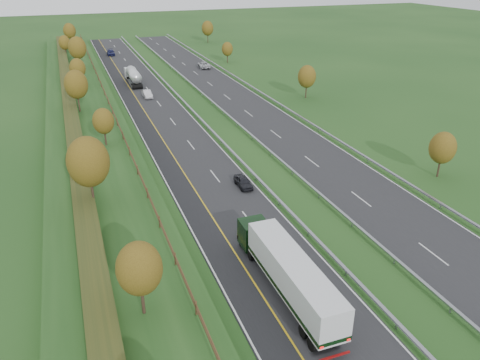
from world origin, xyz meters
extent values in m
plane|color=#1D4318|center=(8.00, 55.00, 0.00)|extent=(400.00, 400.00, 0.00)
cube|color=black|center=(0.00, 60.00, 0.02)|extent=(10.50, 200.00, 0.04)
cube|color=black|center=(16.50, 60.00, 0.02)|extent=(10.50, 200.00, 0.04)
cube|color=black|center=(-3.75, 60.00, 0.02)|extent=(3.00, 200.00, 0.04)
cube|color=silver|center=(-5.05, 60.00, 0.05)|extent=(0.15, 200.00, 0.01)
cube|color=gold|center=(-2.25, 60.00, 0.05)|extent=(0.15, 200.00, 0.01)
cube|color=silver|center=(5.05, 60.00, 0.05)|extent=(0.15, 200.00, 0.01)
cube|color=silver|center=(11.45, 60.00, 0.05)|extent=(0.15, 200.00, 0.01)
cube|color=silver|center=(21.55, 60.00, 0.05)|extent=(0.15, 200.00, 0.01)
cube|color=silver|center=(1.25, 11.00, 0.05)|extent=(0.15, 4.00, 0.01)
cube|color=silver|center=(15.25, 11.00, 0.05)|extent=(0.15, 4.00, 0.01)
cube|color=silver|center=(1.25, 23.00, 0.05)|extent=(0.15, 4.00, 0.01)
cube|color=silver|center=(15.25, 23.00, 0.05)|extent=(0.15, 4.00, 0.01)
cube|color=silver|center=(1.25, 35.00, 0.05)|extent=(0.15, 4.00, 0.01)
cube|color=silver|center=(15.25, 35.00, 0.05)|extent=(0.15, 4.00, 0.01)
cube|color=silver|center=(1.25, 47.00, 0.05)|extent=(0.15, 4.00, 0.01)
cube|color=silver|center=(15.25, 47.00, 0.05)|extent=(0.15, 4.00, 0.01)
cube|color=silver|center=(1.25, 59.00, 0.05)|extent=(0.15, 4.00, 0.01)
cube|color=silver|center=(15.25, 59.00, 0.05)|extent=(0.15, 4.00, 0.01)
cube|color=silver|center=(1.25, 71.00, 0.05)|extent=(0.15, 4.00, 0.01)
cube|color=silver|center=(15.25, 71.00, 0.05)|extent=(0.15, 4.00, 0.01)
cube|color=silver|center=(1.25, 83.00, 0.05)|extent=(0.15, 4.00, 0.01)
cube|color=silver|center=(15.25, 83.00, 0.05)|extent=(0.15, 4.00, 0.01)
cube|color=silver|center=(1.25, 95.00, 0.05)|extent=(0.15, 4.00, 0.01)
cube|color=silver|center=(15.25, 95.00, 0.05)|extent=(0.15, 4.00, 0.01)
cube|color=silver|center=(1.25, 107.00, 0.05)|extent=(0.15, 4.00, 0.01)
cube|color=silver|center=(15.25, 107.00, 0.05)|extent=(0.15, 4.00, 0.01)
cube|color=silver|center=(1.25, 119.00, 0.05)|extent=(0.15, 4.00, 0.01)
cube|color=silver|center=(15.25, 119.00, 0.05)|extent=(0.15, 4.00, 0.01)
cube|color=silver|center=(1.25, 131.00, 0.05)|extent=(0.15, 4.00, 0.01)
cube|color=silver|center=(15.25, 131.00, 0.05)|extent=(0.15, 4.00, 0.01)
cube|color=silver|center=(1.25, 143.00, 0.05)|extent=(0.15, 4.00, 0.01)
cube|color=silver|center=(15.25, 143.00, 0.05)|extent=(0.15, 4.00, 0.01)
cube|color=silver|center=(1.25, 155.00, 0.05)|extent=(0.15, 4.00, 0.01)
cube|color=silver|center=(15.25, 155.00, 0.05)|extent=(0.15, 4.00, 0.01)
cube|color=#1D4318|center=(-13.00, 60.00, 1.00)|extent=(12.00, 200.00, 2.00)
cube|color=#2B3616|center=(-15.00, 60.00, 2.55)|extent=(2.20, 180.00, 1.10)
cube|color=#422B19|center=(-8.50, 60.00, 2.55)|extent=(0.08, 184.00, 0.10)
cube|color=#422B19|center=(-8.50, 60.00, 2.95)|extent=(0.08, 184.00, 0.10)
cube|color=#422B19|center=(-8.50, 8.50, 2.60)|extent=(0.12, 0.12, 1.20)
cube|color=#422B19|center=(-8.50, 15.00, 2.60)|extent=(0.12, 0.12, 1.20)
cube|color=#422B19|center=(-8.50, 21.50, 2.60)|extent=(0.12, 0.12, 1.20)
cube|color=#422B19|center=(-8.50, 28.00, 2.60)|extent=(0.12, 0.12, 1.20)
cube|color=#422B19|center=(-8.50, 34.50, 2.60)|extent=(0.12, 0.12, 1.20)
cube|color=#422B19|center=(-8.50, 41.00, 2.60)|extent=(0.12, 0.12, 1.20)
cube|color=#422B19|center=(-8.50, 47.50, 2.60)|extent=(0.12, 0.12, 1.20)
cube|color=#422B19|center=(-8.50, 54.00, 2.60)|extent=(0.12, 0.12, 1.20)
cube|color=#422B19|center=(-8.50, 60.50, 2.60)|extent=(0.12, 0.12, 1.20)
cube|color=#422B19|center=(-8.50, 67.00, 2.60)|extent=(0.12, 0.12, 1.20)
cube|color=#422B19|center=(-8.50, 73.50, 2.60)|extent=(0.12, 0.12, 1.20)
cube|color=#422B19|center=(-8.50, 80.00, 2.60)|extent=(0.12, 0.12, 1.20)
cube|color=#422B19|center=(-8.50, 86.50, 2.60)|extent=(0.12, 0.12, 1.20)
cube|color=#422B19|center=(-8.50, 93.00, 2.60)|extent=(0.12, 0.12, 1.20)
cube|color=#422B19|center=(-8.50, 99.50, 2.60)|extent=(0.12, 0.12, 1.20)
cube|color=#422B19|center=(-8.50, 106.00, 2.60)|extent=(0.12, 0.12, 1.20)
cube|color=#422B19|center=(-8.50, 112.50, 2.60)|extent=(0.12, 0.12, 1.20)
cube|color=#422B19|center=(-8.50, 119.00, 2.60)|extent=(0.12, 0.12, 1.20)
cube|color=#422B19|center=(-8.50, 125.50, 2.60)|extent=(0.12, 0.12, 1.20)
cube|color=#422B19|center=(-8.50, 132.00, 2.60)|extent=(0.12, 0.12, 1.20)
cube|color=#422B19|center=(-8.50, 138.50, 2.60)|extent=(0.12, 0.12, 1.20)
cube|color=#422B19|center=(-8.50, 145.00, 2.60)|extent=(0.12, 0.12, 1.20)
cube|color=#422B19|center=(-8.50, 151.50, 2.60)|extent=(0.12, 0.12, 1.20)
cube|color=gray|center=(5.70, 60.00, 0.62)|extent=(0.32, 200.00, 0.18)
cube|color=gray|center=(5.70, 4.00, 0.28)|extent=(0.10, 0.14, 0.56)
cube|color=gray|center=(5.70, 11.00, 0.28)|extent=(0.10, 0.14, 0.56)
cube|color=gray|center=(5.70, 18.00, 0.28)|extent=(0.10, 0.14, 0.56)
cube|color=gray|center=(5.70, 25.00, 0.28)|extent=(0.10, 0.14, 0.56)
cube|color=gray|center=(5.70, 32.00, 0.28)|extent=(0.10, 0.14, 0.56)
cube|color=gray|center=(5.70, 39.00, 0.28)|extent=(0.10, 0.14, 0.56)
cube|color=gray|center=(5.70, 46.00, 0.28)|extent=(0.10, 0.14, 0.56)
cube|color=gray|center=(5.70, 53.00, 0.28)|extent=(0.10, 0.14, 0.56)
cube|color=gray|center=(5.70, 60.00, 0.28)|extent=(0.10, 0.14, 0.56)
cube|color=gray|center=(5.70, 67.00, 0.28)|extent=(0.10, 0.14, 0.56)
cube|color=gray|center=(5.70, 74.00, 0.28)|extent=(0.10, 0.14, 0.56)
cube|color=gray|center=(5.70, 81.00, 0.28)|extent=(0.10, 0.14, 0.56)
cube|color=gray|center=(5.70, 88.00, 0.28)|extent=(0.10, 0.14, 0.56)
cube|color=gray|center=(5.70, 95.00, 0.28)|extent=(0.10, 0.14, 0.56)
cube|color=gray|center=(5.70, 102.00, 0.28)|extent=(0.10, 0.14, 0.56)
cube|color=gray|center=(5.70, 109.00, 0.28)|extent=(0.10, 0.14, 0.56)
cube|color=gray|center=(5.70, 116.00, 0.28)|extent=(0.10, 0.14, 0.56)
cube|color=gray|center=(5.70, 123.00, 0.28)|extent=(0.10, 0.14, 0.56)
cube|color=gray|center=(5.70, 130.00, 0.28)|extent=(0.10, 0.14, 0.56)
cube|color=gray|center=(5.70, 137.00, 0.28)|extent=(0.10, 0.14, 0.56)
cube|color=gray|center=(5.70, 144.00, 0.28)|extent=(0.10, 0.14, 0.56)
cube|color=gray|center=(5.70, 151.00, 0.28)|extent=(0.10, 0.14, 0.56)
cube|color=gray|center=(5.70, 158.00, 0.28)|extent=(0.10, 0.14, 0.56)
cube|color=gray|center=(10.80, 60.00, 0.62)|extent=(0.32, 200.00, 0.18)
cube|color=gray|center=(10.80, 4.00, 0.28)|extent=(0.10, 0.14, 0.56)
cube|color=gray|center=(10.80, 11.00, 0.28)|extent=(0.10, 0.14, 0.56)
cube|color=gray|center=(10.80, 18.00, 0.28)|extent=(0.10, 0.14, 0.56)
cube|color=gray|center=(10.80, 25.00, 0.28)|extent=(0.10, 0.14, 0.56)
cube|color=gray|center=(10.80, 32.00, 0.28)|extent=(0.10, 0.14, 0.56)
cube|color=gray|center=(10.80, 39.00, 0.28)|extent=(0.10, 0.14, 0.56)
cube|color=gray|center=(10.80, 46.00, 0.28)|extent=(0.10, 0.14, 0.56)
cube|color=gray|center=(10.80, 53.00, 0.28)|extent=(0.10, 0.14, 0.56)
cube|color=gray|center=(10.80, 60.00, 0.28)|extent=(0.10, 0.14, 0.56)
cube|color=gray|center=(10.80, 67.00, 0.28)|extent=(0.10, 0.14, 0.56)
cube|color=gray|center=(10.80, 74.00, 0.28)|extent=(0.10, 0.14, 0.56)
cube|color=gray|center=(10.80, 81.00, 0.28)|extent=(0.10, 0.14, 0.56)
cube|color=gray|center=(10.80, 88.00, 0.28)|extent=(0.10, 0.14, 0.56)
cube|color=gray|center=(10.80, 95.00, 0.28)|extent=(0.10, 0.14, 0.56)
cube|color=gray|center=(10.80, 102.00, 0.28)|extent=(0.10, 0.14, 0.56)
cube|color=gray|center=(10.80, 109.00, 0.28)|extent=(0.10, 0.14, 0.56)
cube|color=gray|center=(10.80, 116.00, 0.28)|extent=(0.10, 0.14, 0.56)
cube|color=gray|center=(10.80, 123.00, 0.28)|extent=(0.10, 0.14, 0.56)
cube|color=gray|center=(10.80, 130.00, 0.28)|extent=(0.10, 0.14, 0.56)
cube|color=gray|center=(10.80, 137.00, 0.28)|extent=(0.10, 0.14, 0.56)
cube|color=gray|center=(10.80, 144.00, 0.28)|extent=(0.10, 0.14, 0.56)
cube|color=gray|center=(10.80, 151.00, 0.28)|extent=(0.10, 0.14, 0.56)
cube|color=gray|center=(10.80, 158.00, 0.28)|extent=(0.10, 0.14, 0.56)
cube|color=gray|center=(22.30, 60.00, 0.62)|extent=(0.32, 200.00, 0.18)
cube|color=gray|center=(22.30, 18.00, 0.28)|extent=(0.10, 0.14, 0.56)
cube|color=gray|center=(22.30, 32.00, 0.28)|extent=(0.10, 0.14, 0.56)
cube|color=gray|center=(22.30, 46.00, 0.28)|extent=(0.10, 0.14, 0.56)
cube|color=gray|center=(22.30, 60.00, 0.28)|extent=(0.10, 0.14, 0.56)
cube|color=gray|center=(22.30, 74.00, 0.28)|extent=(0.10, 0.14, 0.56)
cube|color=gray|center=(22.30, 88.00, 0.28)|extent=(0.10, 0.14, 0.56)
cube|color=gray|center=(22.30, 102.00, 0.28)|extent=(0.10, 0.14, 0.56)
cube|color=gray|center=(22.30, 116.00, 0.28)|extent=(0.10, 0.14, 0.56)
cube|color=gray|center=(22.30, 130.00, 0.28)|extent=(0.10, 0.14, 0.56)
cube|color=gray|center=(22.30, 144.00, 0.28)|extent=(0.10, 0.14, 0.56)
cube|color=gray|center=(22.30, 158.00, 0.28)|extent=(0.10, 0.14, 0.56)
cylinder|color=#2D2116|center=(-12.00, 10.00, 3.21)|extent=(0.24, 0.24, 2.43)
ellipsoid|color=#4C3910|center=(-12.00, 10.00, 5.89)|extent=(3.24, 3.24, 4.05)
cylinder|color=#2D2116|center=(-14.00, 28.00, 3.58)|extent=(0.24, 0.24, 3.15)
ellipsoid|color=#4C3910|center=(-14.00, 28.00, 7.04)|extent=(4.20, 4.20, 5.25)
cylinder|color=#2D2116|center=(-11.00, 46.00, 3.08)|extent=(0.24, 0.24, 2.16)
ellipsoid|color=#4C3910|center=(-11.00, 46.00, 5.46)|extent=(2.88, 2.88, 3.60)
cylinder|color=#2D2116|center=(-13.50, 64.00, 3.44)|extent=(0.24, 0.24, 2.88)
ellipsoid|color=#4C3910|center=(-13.50, 64.00, 6.61)|extent=(3.84, 3.84, 4.80)
cylinder|color=#2D2116|center=(-12.50, 82.00, 3.17)|extent=(0.24, 0.24, 2.34)
ellipsoid|color=#4C3910|center=(-12.50, 82.00, 5.74)|extent=(3.12, 3.12, 3.90)
cylinder|color=#2D2116|center=(-11.50, 100.00, 3.53)|extent=(0.24, 0.24, 3.06)
ellipsoid|color=#4C3910|center=(-11.50, 100.00, 6.90)|extent=(4.08, 4.08, 5.10)
cylinder|color=#2D2116|center=(-14.00, 118.00, 3.12)|extent=(0.24, 0.24, 2.25)
ellipsoid|color=#4C3910|center=(-14.00, 118.00, 5.60)|extent=(3.00, 3.00, 3.75)
cylinder|color=#2D2116|center=(-12.00, 136.00, 3.35)|extent=(0.24, 0.24, 2.70)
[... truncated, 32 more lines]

